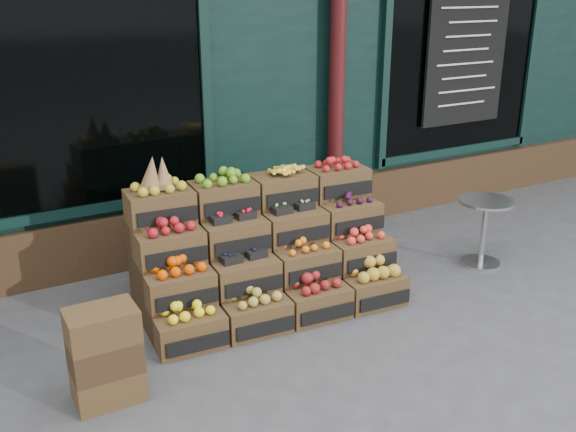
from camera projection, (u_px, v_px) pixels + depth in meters
ground at (347, 327)px, 5.61m from camera, size 60.00×60.00×0.00m
shop_facade at (145, 16)px, 8.96m from camera, size 12.00×6.24×4.80m
crate_display at (264, 256)px, 5.93m from camera, size 2.42×1.32×1.46m
spare_crates at (105, 356)px, 4.52m from camera, size 0.48×0.34×0.72m
bistro_table at (484, 225)px, 6.72m from camera, size 0.57×0.57×0.72m
shopkeeper at (117, 172)px, 6.89m from camera, size 0.79×0.66×1.85m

